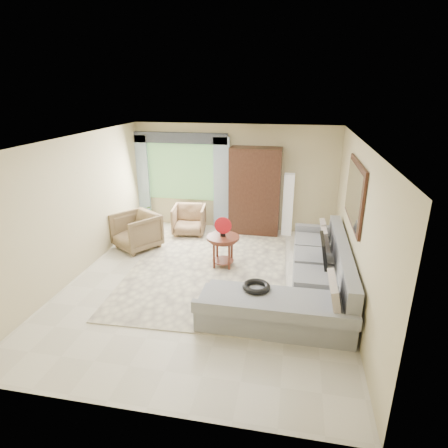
% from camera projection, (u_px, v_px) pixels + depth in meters
% --- Properties ---
extents(ground, '(6.00, 6.00, 0.00)m').
position_uv_depth(ground, '(207.00, 283.00, 6.93)').
color(ground, silver).
rests_on(ground, ground).
extents(area_rug, '(3.13, 4.10, 0.02)m').
position_uv_depth(area_rug, '(208.00, 270.00, 7.37)').
color(area_rug, beige).
rests_on(area_rug, ground).
extents(sectional_sofa, '(2.30, 3.46, 0.90)m').
position_uv_depth(sectional_sofa, '(307.00, 283.00, 6.35)').
color(sectional_sofa, gray).
rests_on(sectional_sofa, ground).
extents(tv_screen, '(0.14, 0.74, 0.48)m').
position_uv_depth(tv_screen, '(324.00, 251.00, 6.53)').
color(tv_screen, black).
rests_on(tv_screen, sectional_sofa).
extents(garden_hose, '(0.43, 0.43, 0.09)m').
position_uv_depth(garden_hose, '(256.00, 287.00, 5.70)').
color(garden_hose, black).
rests_on(garden_hose, sectional_sofa).
extents(coffee_table, '(0.65, 0.65, 0.65)m').
position_uv_depth(coffee_table, '(223.00, 251.00, 7.45)').
color(coffee_table, '#481A13').
rests_on(coffee_table, ground).
extents(red_disc, '(0.34, 0.03, 0.34)m').
position_uv_depth(red_disc, '(223.00, 225.00, 7.26)').
color(red_disc, '#B31119').
rests_on(red_disc, coffee_table).
extents(armchair_left, '(1.21, 1.21, 0.80)m').
position_uv_depth(armchair_left, '(136.00, 231.00, 8.30)').
color(armchair_left, brown).
rests_on(armchair_left, ground).
extents(armchair_right, '(0.85, 0.87, 0.71)m').
position_uv_depth(armchair_right, '(189.00, 220.00, 9.14)').
color(armchair_right, '#9A8154').
rests_on(armchair_right, ground).
extents(potted_plant, '(0.68, 0.64, 0.60)m').
position_uv_depth(potted_plant, '(143.00, 216.00, 9.59)').
color(potted_plant, '#999999').
rests_on(potted_plant, ground).
extents(armoire, '(1.20, 0.55, 2.10)m').
position_uv_depth(armoire, '(255.00, 192.00, 8.98)').
color(armoire, black).
rests_on(armoire, ground).
extents(floor_lamp, '(0.24, 0.24, 1.50)m').
position_uv_depth(floor_lamp, '(288.00, 205.00, 8.99)').
color(floor_lamp, silver).
rests_on(floor_lamp, ground).
extents(window, '(1.80, 0.04, 1.40)m').
position_uv_depth(window, '(181.00, 172.00, 9.43)').
color(window, '#669E59').
rests_on(window, wall_back).
extents(curtain_left, '(0.40, 0.08, 2.30)m').
position_uv_depth(curtain_left, '(142.00, 180.00, 9.61)').
color(curtain_left, '#9EB7CC').
rests_on(curtain_left, ground).
extents(curtain_right, '(0.40, 0.08, 2.30)m').
position_uv_depth(curtain_right, '(222.00, 184.00, 9.24)').
color(curtain_right, '#9EB7CC').
rests_on(curtain_right, ground).
extents(valance, '(2.40, 0.12, 0.26)m').
position_uv_depth(valance, '(179.00, 138.00, 9.07)').
color(valance, '#1E232D').
rests_on(valance, wall_back).
extents(wall_mirror, '(0.05, 1.70, 1.05)m').
position_uv_depth(wall_mirror, '(355.00, 193.00, 6.21)').
color(wall_mirror, black).
rests_on(wall_mirror, wall_right).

